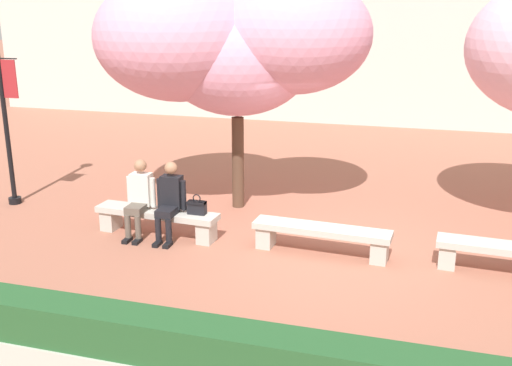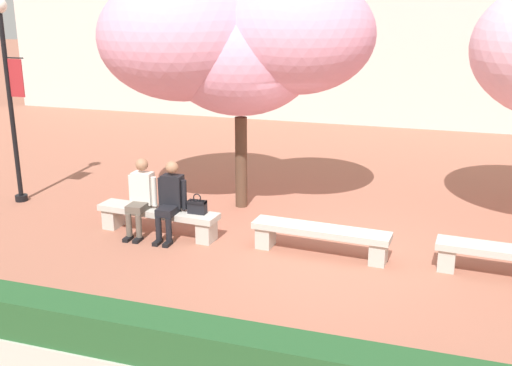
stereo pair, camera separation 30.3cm
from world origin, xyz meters
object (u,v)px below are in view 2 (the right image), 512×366
at_px(person_seated_right, 171,197).
at_px(cherry_tree_main, 232,43).
at_px(stone_bench_west_end, 158,217).
at_px(stone_bench_near_west, 320,236).
at_px(person_seated_left, 141,194).
at_px(handbag, 197,206).
at_px(lamp_post_with_banner, 9,83).

height_order(person_seated_right, cherry_tree_main, cherry_tree_main).
bearing_deg(stone_bench_west_end, stone_bench_near_west, 0.00).
height_order(person_seated_left, cherry_tree_main, cherry_tree_main).
bearing_deg(cherry_tree_main, person_seated_right, -103.22).
height_order(handbag, cherry_tree_main, cherry_tree_main).
distance_m(stone_bench_near_west, person_seated_left, 3.08).
xyz_separation_m(stone_bench_near_west, person_seated_left, (-3.05, -0.05, 0.39)).
xyz_separation_m(stone_bench_near_west, person_seated_right, (-2.51, -0.05, 0.39)).
distance_m(stone_bench_near_west, handbag, 2.08).
distance_m(stone_bench_west_end, cherry_tree_main, 3.37).
bearing_deg(person_seated_left, handbag, 2.77).
bearing_deg(person_seated_right, person_seated_left, 180.00).
bearing_deg(person_seated_right, cherry_tree_main, 76.78).
bearing_deg(person_seated_left, person_seated_right, -0.00).
xyz_separation_m(stone_bench_west_end, cherry_tree_main, (0.70, 1.77, 2.77)).
bearing_deg(cherry_tree_main, handbag, -89.38).
distance_m(person_seated_right, cherry_tree_main, 3.04).
relative_size(cherry_tree_main, lamp_post_with_banner, 1.27).
relative_size(person_seated_right, cherry_tree_main, 0.26).
xyz_separation_m(handbag, lamp_post_with_banner, (-4.13, 0.78, 1.75)).
height_order(cherry_tree_main, lamp_post_with_banner, cherry_tree_main).
relative_size(stone_bench_near_west, handbag, 6.40).
distance_m(stone_bench_west_end, handbag, 0.77).
distance_m(stone_bench_west_end, lamp_post_with_banner, 4.03).
xyz_separation_m(stone_bench_near_west, handbag, (-2.06, -0.01, 0.27)).
bearing_deg(stone_bench_west_end, handbag, -0.42).
bearing_deg(stone_bench_near_west, stone_bench_west_end, 180.00).
bearing_deg(lamp_post_with_banner, person_seated_right, -12.64).
xyz_separation_m(person_seated_right, handbag, (0.45, 0.05, -0.12)).
relative_size(stone_bench_west_end, handbag, 6.40).
xyz_separation_m(person_seated_left, handbag, (1.00, 0.05, -0.12)).
bearing_deg(person_seated_right, stone_bench_west_end, 169.00).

